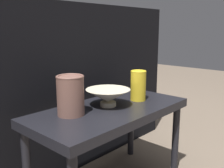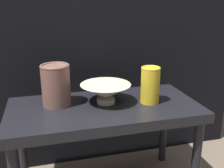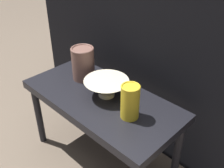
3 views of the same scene
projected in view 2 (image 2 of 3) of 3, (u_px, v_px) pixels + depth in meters
The scene contains 5 objects.
table at pixel (104, 116), 1.07m from camera, with size 0.77×0.37×0.41m.
couch_backdrop at pixel (84, 67), 1.51m from camera, with size 1.57×0.50×0.89m.
bowl at pixel (106, 92), 1.07m from camera, with size 0.21×0.21×0.08m.
vase_textured_left at pixel (56, 84), 1.04m from camera, with size 0.12×0.12×0.17m.
vase_colorful_right at pixel (150, 85), 1.07m from camera, with size 0.08×0.08×0.15m.
Camera 2 is at (-0.22, -0.96, 0.82)m, focal length 42.00 mm.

